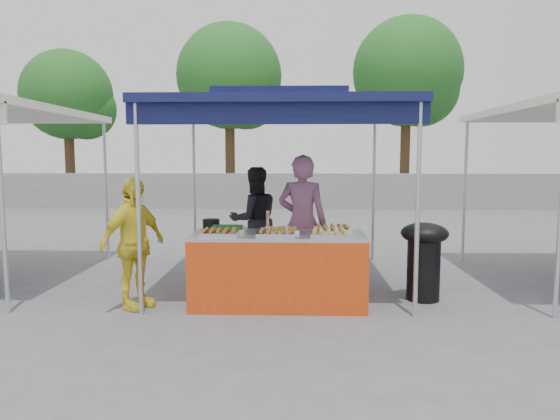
{
  "coord_description": "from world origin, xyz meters",
  "views": [
    {
      "loc": [
        0.2,
        -5.81,
        1.72
      ],
      "look_at": [
        0.0,
        0.6,
        1.05
      ],
      "focal_mm": 32.0,
      "sensor_mm": 36.0,
      "label": 1
    }
  ],
  "objects_px": {
    "customer_person": "(133,244)",
    "cooking_pot": "(211,224)",
    "vendor_table": "(278,269)",
    "wok_burner": "(424,254)",
    "helper_man": "(255,220)",
    "vendor_woman": "(302,222)"
  },
  "relations": [
    {
      "from": "customer_person",
      "to": "cooking_pot",
      "type": "bearing_deg",
      "value": -26.54
    },
    {
      "from": "vendor_table",
      "to": "customer_person",
      "type": "xyz_separation_m",
      "value": [
        -1.65,
        -0.17,
        0.33
      ]
    },
    {
      "from": "vendor_table",
      "to": "wok_burner",
      "type": "distance_m",
      "value": 1.78
    },
    {
      "from": "helper_man",
      "to": "vendor_woman",
      "type": "bearing_deg",
      "value": 106.27
    },
    {
      "from": "customer_person",
      "to": "vendor_table",
      "type": "bearing_deg",
      "value": -52.8
    },
    {
      "from": "vendor_table",
      "to": "cooking_pot",
      "type": "bearing_deg",
      "value": 157.92
    },
    {
      "from": "helper_man",
      "to": "customer_person",
      "type": "bearing_deg",
      "value": 35.81
    },
    {
      "from": "wok_burner",
      "to": "helper_man",
      "type": "relative_size",
      "value": 0.6
    },
    {
      "from": "helper_man",
      "to": "customer_person",
      "type": "xyz_separation_m",
      "value": [
        -1.23,
        -1.87,
        -0.04
      ]
    },
    {
      "from": "cooking_pot",
      "to": "customer_person",
      "type": "xyz_separation_m",
      "value": [
        -0.81,
        -0.51,
        -0.16
      ]
    },
    {
      "from": "helper_man",
      "to": "cooking_pot",
      "type": "bearing_deg",
      "value": 51.94
    },
    {
      "from": "vendor_table",
      "to": "customer_person",
      "type": "bearing_deg",
      "value": -174.18
    },
    {
      "from": "wok_burner",
      "to": "vendor_woman",
      "type": "bearing_deg",
      "value": 153.79
    },
    {
      "from": "vendor_woman",
      "to": "helper_man",
      "type": "relative_size",
      "value": 1.11
    },
    {
      "from": "vendor_woman",
      "to": "customer_person",
      "type": "height_order",
      "value": "vendor_woman"
    },
    {
      "from": "customer_person",
      "to": "helper_man",
      "type": "bearing_deg",
      "value": -2.1
    },
    {
      "from": "vendor_table",
      "to": "cooking_pot",
      "type": "distance_m",
      "value": 1.03
    },
    {
      "from": "wok_burner",
      "to": "helper_man",
      "type": "height_order",
      "value": "helper_man"
    },
    {
      "from": "wok_burner",
      "to": "vendor_woman",
      "type": "distance_m",
      "value": 1.58
    },
    {
      "from": "vendor_table",
      "to": "customer_person",
      "type": "distance_m",
      "value": 1.69
    },
    {
      "from": "cooking_pot",
      "to": "vendor_woman",
      "type": "xyz_separation_m",
      "value": [
        1.13,
        0.43,
        -0.03
      ]
    },
    {
      "from": "vendor_table",
      "to": "wok_burner",
      "type": "relative_size",
      "value": 2.1
    }
  ]
}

